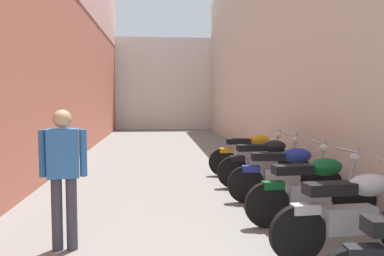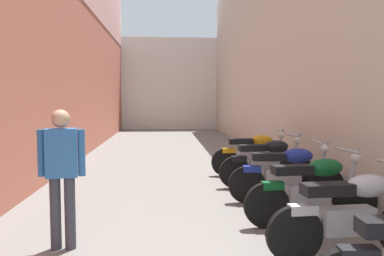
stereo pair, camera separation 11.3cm
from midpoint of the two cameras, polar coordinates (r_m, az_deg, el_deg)
name	(u,v)px [view 1 (the left image)]	position (r m, az deg, el deg)	size (l,w,h in m)	color
ground_plane	(173,170)	(9.50, -3.06, -6.03)	(37.38, 37.38, 0.00)	slate
building_left	(67,11)	(11.83, -17.81, 15.72)	(0.45, 21.38, 8.10)	#B76651
building_right	(268,39)	(11.90, 10.55, 12.42)	(0.45, 21.38, 6.81)	beige
building_far_end	(163,84)	(23.06, -4.32, 6.28)	(8.24, 2.00, 5.06)	silver
motorcycle_third	(354,212)	(4.58, 21.60, -11.12)	(1.85, 0.58, 1.04)	black
motorcycle_fourth	(313,188)	(5.57, 16.37, -8.27)	(1.85, 0.58, 1.04)	black
motorcycle_fifth	(285,173)	(6.61, 12.78, -6.25)	(1.85, 0.58, 1.04)	black
motorcycle_sixth	(265,161)	(7.75, 10.03, -4.68)	(1.85, 0.58, 1.04)	black
motorcycle_seventh	(251,153)	(8.83, 8.11, -3.56)	(1.85, 0.58, 1.04)	black
pedestrian_mid_alley	(63,169)	(4.65, -18.65, -5.57)	(0.52, 0.26, 1.57)	#383842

